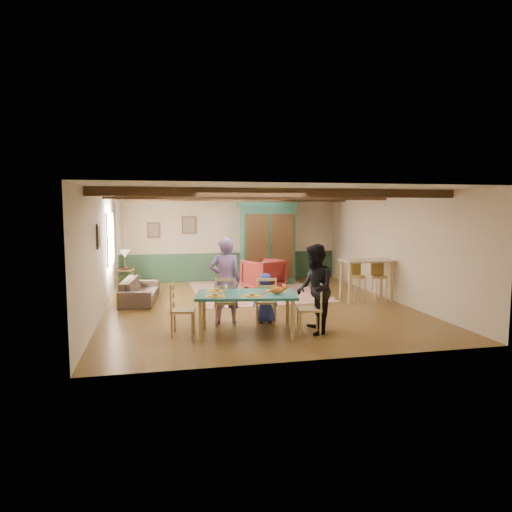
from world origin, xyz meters
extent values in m
plane|color=#563918|center=(0.00, 0.00, 0.00)|extent=(8.00, 8.00, 0.00)
cube|color=beige|center=(0.00, 4.00, 1.35)|extent=(7.00, 0.02, 2.70)
cube|color=beige|center=(-3.50, 0.00, 1.35)|extent=(0.02, 8.00, 2.70)
cube|color=beige|center=(3.50, 0.00, 1.35)|extent=(0.02, 8.00, 2.70)
cube|color=white|center=(0.00, 0.00, 2.70)|extent=(7.00, 8.00, 0.02)
cube|color=#1C3522|center=(0.00, 3.98, 0.45)|extent=(6.95, 0.03, 0.90)
cube|color=black|center=(0.00, -2.30, 2.61)|extent=(6.95, 0.16, 0.16)
cube|color=black|center=(0.00, 0.40, 2.61)|extent=(6.95, 0.16, 0.16)
cube|color=black|center=(0.00, 3.00, 2.61)|extent=(6.95, 0.16, 0.16)
imported|color=#815DA0|center=(-0.96, -1.46, 0.88)|extent=(0.70, 0.52, 1.75)
imported|color=black|center=(0.54, -2.55, 0.84)|extent=(0.76, 0.91, 1.67)
imported|color=#253395|center=(-0.17, -1.60, 0.51)|extent=(0.55, 0.41, 1.02)
cube|color=beige|center=(0.39, 1.93, 0.01)|extent=(3.48, 4.10, 0.01)
cube|color=#163729|center=(1.02, 3.09, 1.25)|extent=(1.78, 0.75, 2.49)
imported|color=#490E0F|center=(0.65, 2.07, 0.44)|extent=(1.31, 1.32, 0.89)
imported|color=#3F3027|center=(-2.74, 1.13, 0.29)|extent=(0.98, 2.05, 0.58)
camera|label=1|loc=(-2.29, -10.46, 2.33)|focal=32.00mm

